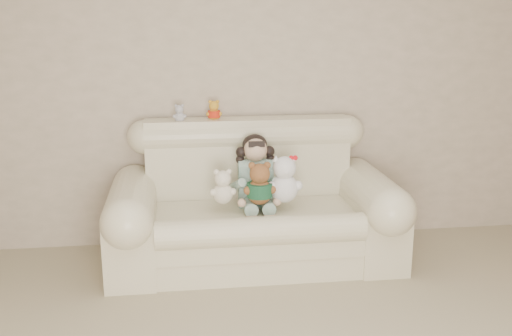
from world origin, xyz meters
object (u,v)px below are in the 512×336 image
object	(u,v)px
sofa	(254,196)
brown_teddy	(260,179)
seated_child	(255,170)
white_cat	(284,174)
cream_teddy	(223,183)

from	to	relation	value
sofa	brown_teddy	bearing A→B (deg)	-82.40
seated_child	sofa	bearing A→B (deg)	-101.71
brown_teddy	white_cat	distance (m)	0.18
white_cat	cream_teddy	size ratio (longest dim) A/B	1.38
brown_teddy	white_cat	xyz separation A→B (m)	(0.18, 0.03, 0.02)
white_cat	cream_teddy	xyz separation A→B (m)	(-0.43, 0.02, -0.06)
seated_child	white_cat	size ratio (longest dim) A/B	1.33
cream_teddy	seated_child	bearing A→B (deg)	50.84
brown_teddy	seated_child	bearing A→B (deg)	95.85
brown_teddy	white_cat	bearing A→B (deg)	15.08
sofa	seated_child	size ratio (longest dim) A/B	3.90
sofa	brown_teddy	size ratio (longest dim) A/B	5.87
sofa	white_cat	size ratio (longest dim) A/B	5.18
white_cat	cream_teddy	world-z (taller)	white_cat
seated_child	brown_teddy	world-z (taller)	seated_child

